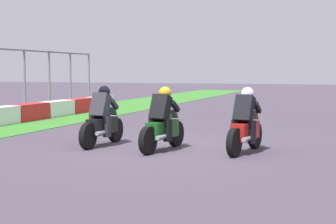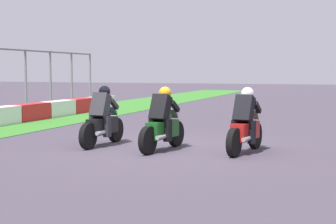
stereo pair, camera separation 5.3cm
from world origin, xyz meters
name	(u,v)px [view 1 (the left image)]	position (x,y,z in m)	size (l,w,h in m)	color
ground_plane	(166,149)	(0.00, 0.00, 0.00)	(120.00, 120.00, 0.00)	#453D4B
rider_lane_a	(245,126)	(0.08, -1.93, 0.62)	(2.04, 0.60, 1.51)	black
rider_lane_b	(163,124)	(-0.25, -0.02, 0.62)	(2.04, 0.59, 1.51)	black
rider_lane_c	(102,121)	(-0.01, 1.69, 0.62)	(2.04, 0.55, 1.51)	black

